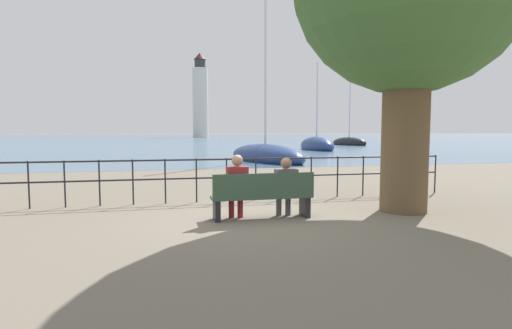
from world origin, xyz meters
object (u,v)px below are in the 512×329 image
sailboat_1 (317,146)px  seated_person_right (286,184)px  park_bench (263,196)px  harbor_lighthouse (200,98)px  sailboat_0 (349,143)px  seated_person_left (237,184)px  sailboat_2 (265,155)px

sailboat_1 → seated_person_right: bearing=-110.7°
park_bench → sailboat_1: sailboat_1 is taller
park_bench → harbor_lighthouse: 118.72m
sailboat_0 → sailboat_1: size_ratio=0.96×
park_bench → sailboat_1: 30.71m
seated_person_left → sailboat_2: sailboat_2 is taller
seated_person_right → harbor_lighthouse: (9.19, 117.67, 11.42)m
seated_person_left → seated_person_right: size_ratio=1.06×
seated_person_right → sailboat_1: (11.84, 28.04, -0.27)m
seated_person_left → harbor_lighthouse: size_ratio=0.05×
sailboat_1 → park_bench: bearing=-111.5°
park_bench → seated_person_left: size_ratio=1.58×
harbor_lighthouse → seated_person_left: bearing=-94.9°
sailboat_2 → seated_person_left: bearing=-120.4°
seated_person_left → harbor_lighthouse: harbor_lighthouse is taller
sailboat_0 → sailboat_1: sailboat_1 is taller
park_bench → seated_person_right: (0.49, 0.08, 0.22)m
sailboat_1 → sailboat_0: bearing=54.4°
seated_person_right → sailboat_1: size_ratio=0.13×
sailboat_0 → sailboat_1: bearing=-143.1°
seated_person_right → harbor_lighthouse: bearing=85.5°
sailboat_0 → harbor_lighthouse: (-11.87, 77.74, 11.74)m
seated_person_right → sailboat_2: 15.40m
seated_person_left → seated_person_right: (0.97, 0.00, -0.03)m
seated_person_right → harbor_lighthouse: size_ratio=0.05×
harbor_lighthouse → seated_person_right: bearing=-94.5°
seated_person_left → harbor_lighthouse: bearing=85.1°
seated_person_right → sailboat_0: bearing=62.2°
park_bench → harbor_lighthouse: size_ratio=0.08×
park_bench → harbor_lighthouse: (9.67, 117.75, 11.64)m
seated_person_right → sailboat_2: bearing=77.0°
seated_person_right → seated_person_left: bearing=-179.9°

